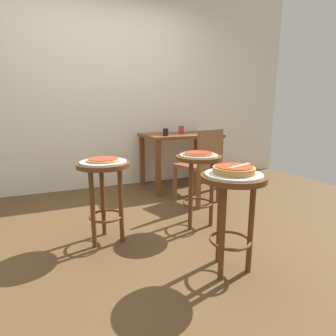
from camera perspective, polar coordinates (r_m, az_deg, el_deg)
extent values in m
plane|color=brown|center=(2.42, -5.84, -13.50)|extent=(6.00, 6.00, 0.00)
cube|color=silver|center=(3.82, -14.31, 18.59)|extent=(6.00, 0.10, 3.00)
cylinder|color=#5B3319|center=(1.70, 13.78, -2.07)|extent=(0.41, 0.41, 0.03)
cylinder|color=#5B3319|center=(1.90, 10.96, -10.83)|extent=(0.04, 0.04, 0.62)
cylinder|color=#5B3319|center=(1.71, 11.51, -13.67)|extent=(0.04, 0.04, 0.62)
cylinder|color=#5B3319|center=(1.83, 17.27, -12.14)|extent=(0.04, 0.04, 0.62)
torus|color=#5B3319|center=(1.85, 13.11, -14.81)|extent=(0.27, 0.27, 0.02)
cylinder|color=white|center=(1.70, 13.82, -1.31)|extent=(0.36, 0.36, 0.01)
cylinder|color=#B78442|center=(1.69, 13.87, -0.45)|extent=(0.26, 0.26, 0.04)
cylinder|color=red|center=(1.69, 13.91, 0.31)|extent=(0.23, 0.23, 0.01)
cylinder|color=#5B3319|center=(2.38, 6.55, 2.19)|extent=(0.41, 0.41, 0.03)
cylinder|color=#5B3319|center=(2.57, 4.97, -4.59)|extent=(0.04, 0.04, 0.62)
cylinder|color=#5B3319|center=(2.36, 4.81, -6.10)|extent=(0.04, 0.04, 0.62)
cylinder|color=#5B3319|center=(2.46, 9.31, -5.41)|extent=(0.04, 0.04, 0.62)
torus|color=#5B3319|center=(2.49, 6.31, -7.39)|extent=(0.27, 0.27, 0.02)
cylinder|color=white|center=(2.38, 6.56, 2.74)|extent=(0.34, 0.34, 0.01)
cylinder|color=#B78442|center=(2.38, 6.57, 3.07)|extent=(0.28, 0.28, 0.01)
cylinder|color=#B23823|center=(2.38, 6.58, 3.32)|extent=(0.24, 0.24, 0.01)
cylinder|color=#5B3319|center=(2.12, -13.62, 0.68)|extent=(0.41, 0.41, 0.03)
cylinder|color=#5B3319|center=(2.32, -13.76, -6.70)|extent=(0.04, 0.04, 0.62)
cylinder|color=#5B3319|center=(2.13, -15.80, -8.54)|extent=(0.04, 0.04, 0.62)
cylinder|color=#5B3319|center=(2.17, -10.02, -7.92)|extent=(0.04, 0.04, 0.62)
torus|color=#5B3319|center=(2.24, -13.08, -9.94)|extent=(0.27, 0.27, 0.02)
cylinder|color=silver|center=(2.11, -13.65, 1.30)|extent=(0.36, 0.36, 0.01)
cylinder|color=tan|center=(2.11, -13.66, 1.66)|extent=(0.25, 0.25, 0.01)
cylinder|color=#B23823|center=(2.11, -13.68, 1.94)|extent=(0.22, 0.22, 0.01)
cube|color=brown|center=(3.66, 2.55, 6.99)|extent=(0.99, 0.72, 0.04)
cube|color=brown|center=(3.26, -2.15, -0.22)|extent=(0.06, 0.06, 0.70)
cube|color=brown|center=(3.67, 10.89, 0.96)|extent=(0.06, 0.06, 0.70)
cube|color=brown|center=(3.83, -5.54, 1.60)|extent=(0.06, 0.06, 0.70)
cube|color=brown|center=(4.19, 6.11, 2.48)|extent=(0.06, 0.06, 0.70)
cylinder|color=black|center=(3.36, -0.51, 7.68)|extent=(0.07, 0.07, 0.09)
cylinder|color=red|center=(3.81, 2.84, 8.24)|extent=(0.08, 0.08, 0.10)
cube|color=brown|center=(3.08, 6.28, 0.56)|extent=(0.51, 0.51, 0.04)
cube|color=brown|center=(2.93, 9.04, 4.21)|extent=(0.39, 0.16, 0.40)
cube|color=brown|center=(3.38, 5.91, -2.32)|extent=(0.04, 0.04, 0.42)
cube|color=brown|center=(3.12, 1.52, -3.44)|extent=(0.04, 0.04, 0.42)
cube|color=brown|center=(3.16, 10.81, -3.48)|extent=(0.04, 0.04, 0.42)
cube|color=brown|center=(2.89, 6.51, -4.83)|extent=(0.04, 0.04, 0.42)
cube|color=silver|center=(1.69, 15.14, 0.46)|extent=(0.21, 0.10, 0.01)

